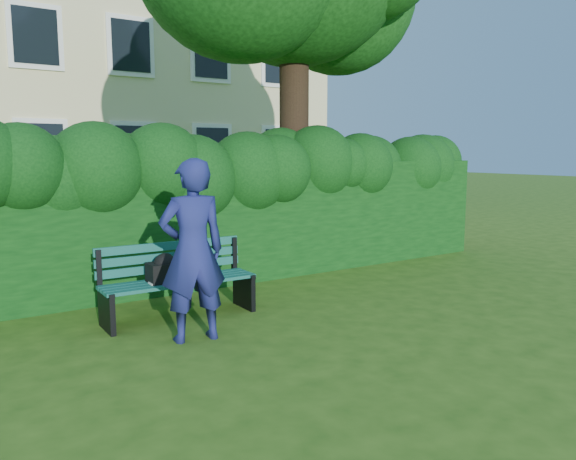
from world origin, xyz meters
TOP-DOWN VIEW (x-y plane):
  - ground at (0.00, 0.00)m, footprint 80.00×80.00m
  - apartment_building at (-0.00, 13.99)m, footprint 16.00×8.08m
  - hedge at (0.00, 2.20)m, footprint 10.00×1.00m
  - park_bench at (-1.51, 0.68)m, footprint 1.84×0.60m
  - man_reading at (-1.71, -0.16)m, footprint 0.75×0.54m

SIDE VIEW (x-z plane):
  - ground at x=0.00m, z-range 0.00..0.00m
  - park_bench at x=-1.51m, z-range 0.05..0.94m
  - hedge at x=0.00m, z-range 0.00..1.80m
  - man_reading at x=-1.71m, z-range 0.00..1.91m
  - apartment_building at x=0.00m, z-range 0.00..12.00m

